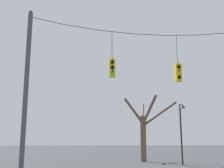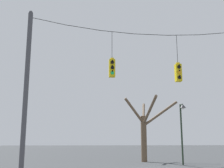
# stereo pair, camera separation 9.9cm
# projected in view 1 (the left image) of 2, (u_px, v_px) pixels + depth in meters

# --- Properties ---
(utility_pole_left) EXTENTS (0.26, 0.26, 9.00)m
(utility_pole_left) POSITION_uv_depth(u_px,v_px,m) (26.00, 87.00, 15.28)
(utility_pole_left) COLOR #4C4C51
(utility_pole_left) RESTS_ON ground_plane
(span_wire) EXTENTS (14.14, 0.03, 0.77)m
(span_wire) POSITION_uv_depth(u_px,v_px,m) (151.00, 31.00, 16.83)
(span_wire) COLOR black
(traffic_light_near_left_pole) EXTENTS (0.34, 0.58, 2.73)m
(traffic_light_near_left_pole) POSITION_uv_depth(u_px,v_px,m) (112.00, 68.00, 16.08)
(traffic_light_near_left_pole) COLOR yellow
(traffic_light_over_intersection) EXTENTS (0.34, 0.58, 2.86)m
(traffic_light_over_intersection) POSITION_uv_depth(u_px,v_px,m) (178.00, 73.00, 16.51)
(traffic_light_over_intersection) COLOR yellow
(street_lamp) EXTENTS (0.44, 0.76, 4.20)m
(street_lamp) POSITION_uv_depth(u_px,v_px,m) (182.00, 120.00, 19.71)
(street_lamp) COLOR #233323
(street_lamp) RESTS_ON ground_plane
(bare_tree) EXTENTS (4.48, 5.01, 5.04)m
(bare_tree) POSITION_uv_depth(u_px,v_px,m) (145.00, 128.00, 22.59)
(bare_tree) COLOR brown
(bare_tree) RESTS_ON ground_plane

